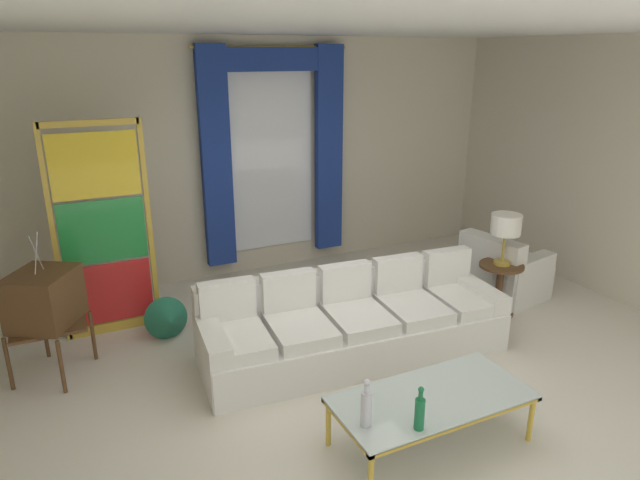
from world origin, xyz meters
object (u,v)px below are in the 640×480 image
at_px(armchair_white, 502,274).
at_px(peacock_figurine, 168,321).
at_px(bottle_crystal_tall, 366,407).
at_px(vintage_tv, 44,301).
at_px(bottle_blue_decanter, 420,412).
at_px(stained_glass_divider, 104,235).
at_px(coffee_table, 432,400).
at_px(couch_white_long, 351,324).
at_px(round_side_table, 499,285).
at_px(table_lamp_brass, 506,227).

bearing_deg(armchair_white, peacock_figurine, 170.56).
xyz_separation_m(bottle_crystal_tall, peacock_figurine, (-0.83, 2.53, -0.34)).
height_order(vintage_tv, peacock_figurine, vintage_tv).
bearing_deg(bottle_blue_decanter, stained_glass_divider, 116.73).
xyz_separation_m(bottle_crystal_tall, armchair_white, (2.98, 1.90, -0.27)).
relative_size(coffee_table, bottle_blue_decanter, 4.55).
bearing_deg(coffee_table, couch_white_long, 85.36).
distance_m(bottle_crystal_tall, round_side_table, 3.05).
bearing_deg(coffee_table, peacock_figurine, 120.55).
height_order(bottle_blue_decanter, vintage_tv, vintage_tv).
xyz_separation_m(bottle_blue_decanter, vintage_tv, (-2.20, 2.54, 0.19)).
bearing_deg(stained_glass_divider, coffee_table, -56.76).
xyz_separation_m(armchair_white, peacock_figurine, (-3.81, 0.63, -0.07)).
distance_m(couch_white_long, round_side_table, 1.89).
height_order(coffee_table, bottle_crystal_tall, bottle_crystal_tall).
bearing_deg(couch_white_long, stained_glass_divider, 143.94).
bearing_deg(vintage_tv, couch_white_long, -17.51).
relative_size(coffee_table, round_side_table, 2.47).
height_order(couch_white_long, peacock_figurine, couch_white_long).
distance_m(coffee_table, bottle_blue_decanter, 0.44).
distance_m(coffee_table, vintage_tv, 3.40).
xyz_separation_m(coffee_table, bottle_blue_decanter, (-0.31, -0.27, 0.16)).
bearing_deg(bottle_crystal_tall, stained_glass_divider, 113.45).
bearing_deg(vintage_tv, bottle_blue_decanter, -49.08).
relative_size(bottle_blue_decanter, round_side_table, 0.54).
relative_size(bottle_crystal_tall, table_lamp_brass, 0.63).
xyz_separation_m(stained_glass_divider, round_side_table, (3.92, -1.45, -0.70)).
height_order(bottle_crystal_tall, round_side_table, bottle_crystal_tall).
distance_m(vintage_tv, peacock_figurine, 1.19).
bearing_deg(bottle_crystal_tall, vintage_tv, 128.86).
xyz_separation_m(peacock_figurine, table_lamp_brass, (3.45, -0.98, 0.81)).
distance_m(bottle_blue_decanter, vintage_tv, 3.36).
distance_m(bottle_blue_decanter, bottle_crystal_tall, 0.35).
bearing_deg(couch_white_long, armchair_white, 9.34).
bearing_deg(peacock_figurine, stained_glass_divider, 134.74).
distance_m(couch_white_long, vintage_tv, 2.79).
distance_m(couch_white_long, bottle_crystal_tall, 1.71).
relative_size(stained_glass_divider, table_lamp_brass, 3.86).
bearing_deg(vintage_tv, peacock_figurine, 9.40).
height_order(vintage_tv, armchair_white, vintage_tv).
bearing_deg(coffee_table, stained_glass_divider, 123.24).
xyz_separation_m(vintage_tv, table_lamp_brass, (4.52, -0.80, 0.30)).
relative_size(armchair_white, stained_glass_divider, 0.44).
bearing_deg(coffee_table, bottle_crystal_tall, -172.09).
relative_size(coffee_table, stained_glass_divider, 0.67).
xyz_separation_m(couch_white_long, vintage_tv, (-2.63, 0.83, 0.42)).
height_order(couch_white_long, stained_glass_divider, stained_glass_divider).
distance_m(coffee_table, armchair_white, 2.99).
distance_m(bottle_crystal_tall, vintage_tv, 3.03).
xyz_separation_m(bottle_crystal_tall, table_lamp_brass, (2.62, 1.56, 0.47)).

